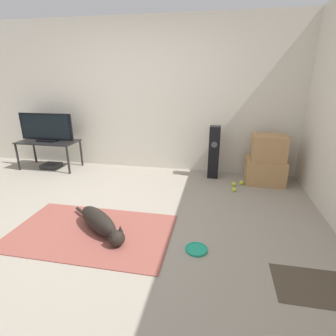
# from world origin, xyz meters

# --- Properties ---
(ground_plane) EXTENTS (12.00, 12.00, 0.00)m
(ground_plane) POSITION_xyz_m (0.00, 0.00, 0.00)
(ground_plane) COLOR #9E9384
(wall_back) EXTENTS (8.00, 0.06, 2.55)m
(wall_back) POSITION_xyz_m (0.00, 2.10, 1.27)
(wall_back) COLOR silver
(wall_back) RESTS_ON ground_plane
(area_rug) EXTENTS (1.75, 1.05, 0.01)m
(area_rug) POSITION_xyz_m (-0.06, -0.17, 0.01)
(area_rug) COLOR #934C42
(area_rug) RESTS_ON ground_plane
(dog) EXTENTS (0.84, 0.66, 0.24)m
(dog) POSITION_xyz_m (0.05, -0.15, 0.13)
(dog) COLOR black
(dog) RESTS_ON area_rug
(frisbee) EXTENTS (0.22, 0.22, 0.03)m
(frisbee) POSITION_xyz_m (1.10, -0.26, 0.01)
(frisbee) COLOR #199E7A
(frisbee) RESTS_ON ground_plane
(cardboard_box_lower) EXTENTS (0.59, 0.49, 0.38)m
(cardboard_box_lower) POSITION_xyz_m (2.01, 1.71, 0.19)
(cardboard_box_lower) COLOR tan
(cardboard_box_lower) RESTS_ON ground_plane
(cardboard_box_upper) EXTENTS (0.50, 0.41, 0.39)m
(cardboard_box_upper) POSITION_xyz_m (2.02, 1.70, 0.58)
(cardboard_box_upper) COLOR tan
(cardboard_box_upper) RESTS_ON cardboard_box_lower
(floor_speaker) EXTENTS (0.17, 0.18, 0.87)m
(floor_speaker) POSITION_xyz_m (1.19, 1.79, 0.43)
(floor_speaker) COLOR black
(floor_speaker) RESTS_ON ground_plane
(tv_stand) EXTENTS (1.05, 0.51, 0.51)m
(tv_stand) POSITION_xyz_m (-1.78, 1.70, 0.45)
(tv_stand) COLOR black
(tv_stand) RESTS_ON ground_plane
(tv) EXTENTS (1.00, 0.20, 0.50)m
(tv) POSITION_xyz_m (-1.78, 1.70, 0.75)
(tv) COLOR black
(tv) RESTS_ON tv_stand
(tennis_ball_by_boxes) EXTENTS (0.07, 0.07, 0.07)m
(tennis_ball_by_boxes) POSITION_xyz_m (1.53, 1.45, 0.03)
(tennis_ball_by_boxes) COLOR #C6E033
(tennis_ball_by_boxes) RESTS_ON ground_plane
(tennis_ball_near_speaker) EXTENTS (0.07, 0.07, 0.07)m
(tennis_ball_near_speaker) POSITION_xyz_m (1.53, 1.24, 0.03)
(tennis_ball_near_speaker) COLOR #C6E033
(tennis_ball_near_speaker) RESTS_ON ground_plane
(tennis_ball_loose_on_carpet) EXTENTS (0.07, 0.07, 0.07)m
(tennis_ball_loose_on_carpet) POSITION_xyz_m (1.65, 1.52, 0.03)
(tennis_ball_loose_on_carpet) COLOR #C6E033
(tennis_ball_loose_on_carpet) RESTS_ON ground_plane
(game_console) EXTENTS (0.31, 0.28, 0.08)m
(game_console) POSITION_xyz_m (-1.79, 1.68, 0.04)
(game_console) COLOR black
(game_console) RESTS_ON ground_plane
(door_mat) EXTENTS (0.59, 0.45, 0.01)m
(door_mat) POSITION_xyz_m (2.07, -0.55, 0.00)
(door_mat) COLOR #4C4233
(door_mat) RESTS_ON ground_plane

